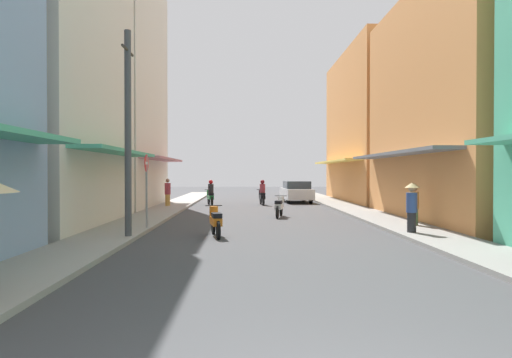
{
  "coord_description": "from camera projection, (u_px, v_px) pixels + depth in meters",
  "views": [
    {
      "loc": [
        -0.78,
        -3.5,
        2.02
      ],
      "look_at": [
        -0.27,
        18.07,
        1.73
      ],
      "focal_mm": 32.71,
      "sensor_mm": 36.0,
      "label": 1
    }
  ],
  "objects": [
    {
      "name": "pedestrian_far",
      "position": [
        412.0,
        206.0,
        14.84
      ],
      "size": [
        0.44,
        0.44,
        1.7
      ],
      "color": "#262628",
      "rests_on": "ground"
    },
    {
      "name": "ground_plane",
      "position": [
        263.0,
        218.0,
        20.6
      ],
      "size": [
        92.67,
        92.67,
        0.0
      ],
      "primitive_type": "plane",
      "color": "#424244"
    },
    {
      "name": "motorbike_green",
      "position": [
        210.0,
        194.0,
        28.89
      ],
      "size": [
        0.65,
        1.78,
        1.58
      ],
      "color": "black",
      "rests_on": "ground"
    },
    {
      "name": "street_sign_no_entry",
      "position": [
        147.0,
        181.0,
        16.09
      ],
      "size": [
        0.07,
        0.6,
        2.65
      ],
      "color": "gray",
      "rests_on": "ground"
    },
    {
      "name": "parked_car",
      "position": [
        296.0,
        192.0,
        31.68
      ],
      "size": [
        1.99,
        4.19,
        1.45
      ],
      "color": "silver",
      "rests_on": "ground"
    },
    {
      "name": "building_right_mid",
      "position": [
        478.0,
        106.0,
        19.54
      ],
      "size": [
        7.05,
        11.66,
        9.63
      ],
      "color": "#D88C4C",
      "rests_on": "ground"
    },
    {
      "name": "building_right_far",
      "position": [
        385.0,
        128.0,
        32.41
      ],
      "size": [
        7.05,
        12.79,
        10.32
      ],
      "color": "#D88C4C",
      "rests_on": "ground"
    },
    {
      "name": "sidewalk_right",
      "position": [
        375.0,
        217.0,
        20.72
      ],
      "size": [
        1.96,
        50.12,
        0.12
      ],
      "primitive_type": "cube",
      "color": "gray",
      "rests_on": "ground"
    },
    {
      "name": "pedestrian_foreground",
      "position": [
        414.0,
        203.0,
        16.9
      ],
      "size": [
        0.44,
        0.44,
        1.64
      ],
      "color": "#598C59",
      "rests_on": "ground"
    },
    {
      "name": "motorbike_black",
      "position": [
        262.0,
        194.0,
        29.18
      ],
      "size": [
        0.55,
        1.81,
        1.58
      ],
      "color": "black",
      "rests_on": "ground"
    },
    {
      "name": "pedestrian_crossing",
      "position": [
        168.0,
        193.0,
        26.75
      ],
      "size": [
        0.34,
        0.34,
        1.68
      ],
      "color": "#BF8C3F",
      "rests_on": "ground"
    },
    {
      "name": "building_left_mid",
      "position": [
        25.0,
        38.0,
        17.38
      ],
      "size": [
        7.05,
        8.84,
        14.15
      ],
      "color": "silver",
      "rests_on": "ground"
    },
    {
      "name": "motorbike_orange",
      "position": [
        215.0,
        221.0,
        14.7
      ],
      "size": [
        0.61,
        1.79,
        0.96
      ],
      "color": "black",
      "rests_on": "ground"
    },
    {
      "name": "utility_pole",
      "position": [
        128.0,
        133.0,
        13.93
      ],
      "size": [
        0.2,
        1.2,
        6.27
      ],
      "color": "#4C4C4F",
      "rests_on": "ground"
    },
    {
      "name": "motorbike_white",
      "position": [
        279.0,
        206.0,
        21.13
      ],
      "size": [
        0.63,
        1.79,
        0.96
      ],
      "color": "black",
      "rests_on": "ground"
    },
    {
      "name": "sidewalk_left",
      "position": [
        149.0,
        217.0,
        20.48
      ],
      "size": [
        1.96,
        50.12,
        0.12
      ],
      "primitive_type": "cube",
      "color": "#9E9991",
      "rests_on": "ground"
    },
    {
      "name": "building_left_far",
      "position": [
        102.0,
        90.0,
        26.69
      ],
      "size": [
        7.05,
        9.18,
        13.52
      ],
      "color": "silver",
      "rests_on": "ground"
    }
  ]
}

